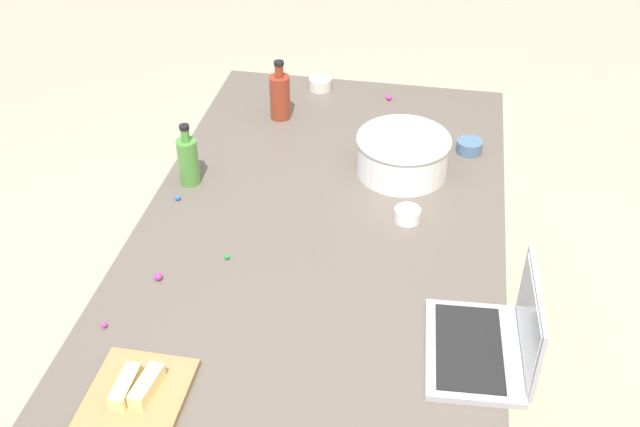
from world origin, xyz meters
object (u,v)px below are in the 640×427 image
at_px(bottle_olive, 188,160).
at_px(cutting_board, 134,403).
at_px(ramekin_medium, 469,146).
at_px(butter_stick_right, 147,386).
at_px(ramekin_small, 407,215).
at_px(laptop, 492,341).
at_px(butter_stick_left, 126,386).
at_px(bottle_soy, 280,96).
at_px(ramekin_wide, 320,84).
at_px(mixing_bowl_large, 403,154).

bearing_deg(bottle_olive, cutting_board, 9.98).
bearing_deg(ramekin_medium, butter_stick_right, -30.09).
bearing_deg(ramekin_small, laptop, 25.81).
distance_m(butter_stick_left, ramekin_small, 0.94).
relative_size(laptop, ramekin_small, 4.27).
bearing_deg(bottle_olive, butter_stick_right, 11.83).
xyz_separation_m(bottle_olive, ramekin_medium, (-0.33, 0.84, -0.06)).
bearing_deg(cutting_board, bottle_soy, 178.49).
height_order(ramekin_small, ramekin_medium, ramekin_medium).
xyz_separation_m(laptop, butter_stick_right, (0.26, -0.74, -0.01)).
bearing_deg(butter_stick_left, ramekin_wide, 174.15).
height_order(bottle_soy, ramekin_wide, bottle_soy).
height_order(laptop, butter_stick_left, laptop).
distance_m(bottle_olive, butter_stick_right, 0.84).
distance_m(bottle_olive, ramekin_wide, 0.74).
xyz_separation_m(bottle_soy, bottle_olive, (0.45, -0.18, -0.00)).
relative_size(butter_stick_right, ramekin_wide, 1.32).
height_order(mixing_bowl_large, ramekin_medium, mixing_bowl_large).
bearing_deg(bottle_soy, cutting_board, -1.51).
height_order(laptop, butter_stick_right, laptop).
distance_m(butter_stick_left, ramekin_wide, 1.52).
distance_m(laptop, bottle_soy, 1.24).
distance_m(mixing_bowl_large, cutting_board, 1.14).
xyz_separation_m(butter_stick_left, ramekin_small, (-0.76, 0.55, -0.02)).
distance_m(bottle_soy, ramekin_medium, 0.67).
height_order(mixing_bowl_large, butter_stick_right, mixing_bowl_large).
xyz_separation_m(bottle_olive, ramekin_wide, (-0.68, 0.28, -0.06)).
bearing_deg(cutting_board, bottle_olive, -170.02).
bearing_deg(mixing_bowl_large, butter_stick_left, -26.81).
distance_m(butter_stick_left, butter_stick_right, 0.05).
bearing_deg(ramekin_wide, cutting_board, -4.95).
bearing_deg(bottle_olive, laptop, 58.41).
bearing_deg(butter_stick_right, mixing_bowl_large, 155.05).
height_order(laptop, ramekin_small, laptop).
bearing_deg(butter_stick_left, butter_stick_right, 102.11).
bearing_deg(ramekin_small, ramekin_medium, 157.77).
xyz_separation_m(laptop, butter_stick_left, (0.27, -0.78, -0.01)).
bearing_deg(laptop, ramekin_medium, -175.51).
bearing_deg(ramekin_wide, ramekin_medium, 57.96).
xyz_separation_m(mixing_bowl_large, ramekin_small, (0.25, 0.04, -0.05)).
bearing_deg(butter_stick_right, bottle_soy, 179.47).
relative_size(cutting_board, ramekin_medium, 3.32).
height_order(cutting_board, butter_stick_left, butter_stick_left).
xyz_separation_m(laptop, bottle_olive, (-0.56, -0.91, 0.03)).
distance_m(mixing_bowl_large, ramekin_small, 0.26).
bearing_deg(bottle_soy, ramekin_small, 43.47).
bearing_deg(cutting_board, butter_stick_right, 142.09).
relative_size(bottle_olive, butter_stick_left, 1.84).
bearing_deg(bottle_soy, butter_stick_left, -2.55).
bearing_deg(mixing_bowl_large, bottle_soy, -120.96).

